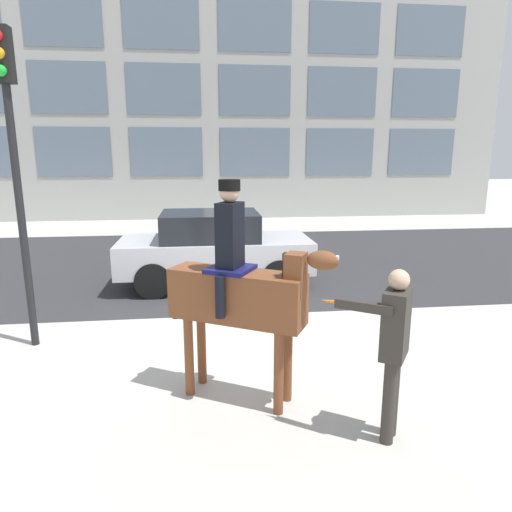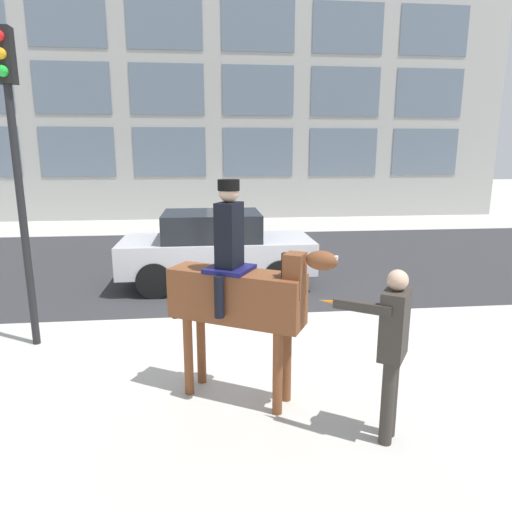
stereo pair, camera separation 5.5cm
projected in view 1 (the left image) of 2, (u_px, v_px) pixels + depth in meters
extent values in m
plane|color=#B2AFA8|center=(231.00, 326.00, 7.67)|extent=(80.00, 80.00, 0.00)
cube|color=#2D2D30|center=(220.00, 261.00, 12.27)|extent=(25.71, 8.50, 0.01)
cube|color=slate|center=(74.00, 152.00, 18.82)|extent=(3.02, 0.02, 2.02)
cube|color=slate|center=(167.00, 152.00, 19.25)|extent=(3.02, 0.02, 2.02)
cube|color=slate|center=(255.00, 152.00, 19.68)|extent=(3.02, 0.02, 2.02)
cube|color=slate|center=(340.00, 152.00, 20.11)|extent=(3.02, 0.02, 2.02)
cube|color=slate|center=(421.00, 152.00, 20.53)|extent=(3.02, 0.02, 2.02)
cube|color=slate|center=(68.00, 88.00, 18.26)|extent=(3.02, 0.02, 2.02)
cube|color=slate|center=(164.00, 89.00, 18.69)|extent=(3.02, 0.02, 2.02)
cube|color=slate|center=(255.00, 90.00, 19.12)|extent=(3.02, 0.02, 2.02)
cube|color=slate|center=(342.00, 92.00, 19.55)|extent=(3.02, 0.02, 2.02)
cube|color=slate|center=(426.00, 93.00, 19.97)|extent=(3.02, 0.02, 2.02)
cube|color=slate|center=(62.00, 19.00, 17.70)|extent=(3.02, 0.02, 2.02)
cube|color=slate|center=(161.00, 22.00, 18.13)|extent=(3.02, 0.02, 2.02)
cube|color=slate|center=(255.00, 25.00, 18.56)|extent=(3.02, 0.02, 2.02)
cube|color=slate|center=(345.00, 28.00, 18.99)|extent=(3.02, 0.02, 2.02)
cube|color=slate|center=(431.00, 31.00, 19.42)|extent=(3.02, 0.02, 2.02)
cube|color=brown|center=(237.00, 296.00, 5.17)|extent=(1.58, 1.14, 0.58)
cylinder|color=brown|center=(287.00, 362.00, 5.27)|extent=(0.11, 0.11, 0.97)
cylinder|color=brown|center=(279.00, 373.00, 5.00)|extent=(0.11, 0.11, 0.97)
cylinder|color=brown|center=(202.00, 346.00, 5.69)|extent=(0.11, 0.11, 0.97)
cylinder|color=brown|center=(189.00, 356.00, 5.41)|extent=(0.11, 0.11, 0.97)
cube|color=brown|center=(296.00, 275.00, 4.85)|extent=(0.29, 0.31, 0.47)
cube|color=#382314|center=(285.00, 272.00, 4.89)|extent=(0.07, 0.09, 0.42)
ellipsoid|color=brown|center=(323.00, 260.00, 4.70)|extent=(0.40, 0.34, 0.21)
cube|color=silver|center=(333.00, 259.00, 4.66)|extent=(0.13, 0.10, 0.08)
cylinder|color=#382314|center=(175.00, 296.00, 5.49)|extent=(0.09, 0.09, 0.55)
cube|color=#14144C|center=(230.00, 269.00, 5.13)|extent=(0.64, 0.65, 0.05)
cube|color=black|center=(230.00, 235.00, 5.04)|extent=(0.35, 0.39, 0.72)
sphere|color=#D1A889|center=(229.00, 192.00, 4.94)|extent=(0.22, 0.22, 0.22)
cylinder|color=black|center=(229.00, 185.00, 4.92)|extent=(0.24, 0.24, 0.12)
cylinder|color=black|center=(240.00, 284.00, 5.43)|extent=(0.11, 0.11, 0.46)
cylinder|color=black|center=(220.00, 297.00, 4.94)|extent=(0.11, 0.11, 0.46)
cylinder|color=#332D28|center=(389.00, 402.00, 4.49)|extent=(0.13, 0.13, 0.90)
cylinder|color=#332D28|center=(392.00, 394.00, 4.63)|extent=(0.13, 0.13, 0.90)
cube|color=#332D28|center=(396.00, 324.00, 4.39)|extent=(0.41, 0.45, 0.68)
sphere|color=#D1A889|center=(399.00, 280.00, 4.29)|extent=(0.20, 0.20, 0.20)
cube|color=#332D28|center=(364.00, 306.00, 4.31)|extent=(0.51, 0.38, 0.09)
cone|color=orange|center=(329.00, 301.00, 4.47)|extent=(0.17, 0.14, 0.04)
cube|color=#B7B7BC|center=(215.00, 254.00, 9.90)|extent=(4.09, 1.76, 0.67)
cube|color=black|center=(210.00, 226.00, 9.75)|extent=(2.04, 1.55, 0.57)
cylinder|color=black|center=(279.00, 277.00, 9.33)|extent=(0.73, 0.21, 0.73)
cylinder|color=black|center=(268.00, 259.00, 10.90)|extent=(0.73, 0.21, 0.73)
cylinder|color=black|center=(153.00, 281.00, 9.04)|extent=(0.73, 0.21, 0.73)
cylinder|color=black|center=(160.00, 262.00, 10.61)|extent=(0.73, 0.21, 0.73)
cylinder|color=black|center=(22.00, 222.00, 6.52)|extent=(0.11, 0.11, 3.75)
cube|color=black|center=(2.00, 55.00, 6.02)|extent=(0.24, 0.19, 0.72)
sphere|color=green|center=(1.00, 71.00, 5.96)|extent=(0.15, 0.15, 0.15)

